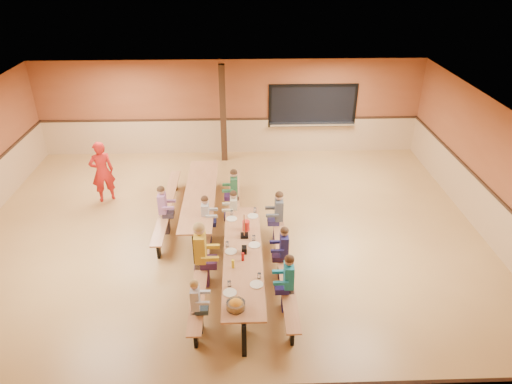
{
  "coord_description": "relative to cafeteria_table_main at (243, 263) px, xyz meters",
  "views": [
    {
      "loc": [
        0.34,
        -8.83,
        6.1
      ],
      "look_at": [
        0.65,
        0.13,
        1.15
      ],
      "focal_mm": 32.0,
      "sensor_mm": 36.0,
      "label": 1
    }
  ],
  "objects": [
    {
      "name": "condiment_mustard",
      "position": [
        -0.19,
        -0.4,
        0.3
      ],
      "size": [
        0.06,
        0.06,
        0.17
      ],
      "primitive_type": "cylinder",
      "color": "yellow",
      "rests_on": "cafeteria_table_main"
    },
    {
      "name": "condiment_ketchup",
      "position": [
        -0.0,
        -0.18,
        0.3
      ],
      "size": [
        0.06,
        0.06,
        0.17
      ],
      "primitive_type": "cylinder",
      "color": "#B2140F",
      "rests_on": "cafeteria_table_main"
    },
    {
      "name": "chip_bowl",
      "position": [
        -0.13,
        -1.47,
        0.29
      ],
      "size": [
        0.32,
        0.32,
        0.15
      ],
      "primitive_type": null,
      "color": "gold",
      "rests_on": "cafeteria_table_main"
    },
    {
      "name": "structural_post",
      "position": [
        -0.53,
        6.04,
        0.97
      ],
      "size": [
        0.18,
        0.18,
        3.0
      ],
      "primitive_type": "cube",
      "color": "black",
      "rests_on": "ground"
    },
    {
      "name": "cafeteria_table_main",
      "position": [
        0.0,
        0.0,
        0.0
      ],
      "size": [
        1.91,
        3.7,
        0.74
      ],
      "color": "#AF6F45",
      "rests_on": "ground"
    },
    {
      "name": "table_paddle",
      "position": [
        0.04,
        0.61,
        0.35
      ],
      "size": [
        0.16,
        0.16,
        0.56
      ],
      "color": "black",
      "rests_on": "cafeteria_table_main"
    },
    {
      "name": "seated_child_green_sec",
      "position": [
        -0.19,
        2.72,
        0.09
      ],
      "size": [
        0.38,
        0.31,
        1.24
      ],
      "primitive_type": null,
      "color": "#2A6239",
      "rests_on": "ground"
    },
    {
      "name": "napkin_dispenser",
      "position": [
        0.03,
        0.07,
        0.28
      ],
      "size": [
        0.1,
        0.14,
        0.13
      ],
      "primitive_type": "cube",
      "color": "black",
      "rests_on": "cafeteria_table_main"
    },
    {
      "name": "punch_pitcher",
      "position": [
        0.08,
        0.86,
        0.32
      ],
      "size": [
        0.16,
        0.16,
        0.22
      ],
      "primitive_type": "cylinder",
      "color": "red",
      "rests_on": "cafeteria_table_main"
    },
    {
      "name": "seated_child_teal_right",
      "position": [
        0.83,
        -0.74,
        0.09
      ],
      "size": [
        0.38,
        0.31,
        1.22
      ],
      "primitive_type": null,
      "color": "teal",
      "rests_on": "ground"
    },
    {
      "name": "kitchen_pass_through",
      "position": [
        2.27,
        6.6,
        0.96
      ],
      "size": [
        2.78,
        0.28,
        1.38
      ],
      "color": "black",
      "rests_on": "ground"
    },
    {
      "name": "standing_woman",
      "position": [
        -3.63,
        3.57,
        0.31
      ],
      "size": [
        0.72,
        0.63,
        1.67
      ],
      "primitive_type": "imported",
      "rotation": [
        0.0,
        0.0,
        3.61
      ],
      "color": "#B51A14",
      "rests_on": "ground"
    },
    {
      "name": "seated_adult_yellow",
      "position": [
        -0.83,
        0.06,
        0.19
      ],
      "size": [
        0.47,
        0.39,
        1.42
      ],
      "primitive_type": null,
      "color": "gold",
      "rests_on": "ground"
    },
    {
      "name": "seated_child_navy_right",
      "position": [
        0.83,
        0.22,
        0.07
      ],
      "size": [
        0.36,
        0.29,
        1.19
      ],
      "primitive_type": null,
      "color": "#211D53",
      "rests_on": "ground"
    },
    {
      "name": "cafeteria_table_second",
      "position": [
        -1.02,
        2.53,
        0.0
      ],
      "size": [
        1.91,
        3.7,
        0.74
      ],
      "color": "#AF6F45",
      "rests_on": "ground"
    },
    {
      "name": "seated_child_grey_left",
      "position": [
        -0.83,
        1.54,
        0.06
      ],
      "size": [
        0.35,
        0.29,
        1.18
      ],
      "primitive_type": null,
      "color": "#B0B0B0",
      "rests_on": "ground"
    },
    {
      "name": "seated_child_purple_sec",
      "position": [
        -1.84,
        1.95,
        0.08
      ],
      "size": [
        0.37,
        0.3,
        1.22
      ],
      "primitive_type": null,
      "color": "#9E6393",
      "rests_on": "ground"
    },
    {
      "name": "room_envelope",
      "position": [
        -0.33,
        1.64,
        0.16
      ],
      "size": [
        12.04,
        10.04,
        3.02
      ],
      "color": "brown",
      "rests_on": "ground"
    },
    {
      "name": "seated_child_white_left",
      "position": [
        -0.83,
        -1.22,
        0.03
      ],
      "size": [
        0.33,
        0.27,
        1.12
      ],
      "primitive_type": null,
      "color": "silver",
      "rests_on": "ground"
    },
    {
      "name": "seated_child_char_right",
      "position": [
        0.83,
        1.55,
        0.1
      ],
      "size": [
        0.39,
        0.32,
        1.25
      ],
      "primitive_type": null,
      "color": "#4C5156",
      "rests_on": "ground"
    },
    {
      "name": "place_settings",
      "position": [
        -0.0,
        -0.0,
        0.27
      ],
      "size": [
        0.65,
        3.3,
        0.11
      ],
      "primitive_type": null,
      "color": "beige",
      "rests_on": "cafeteria_table_main"
    },
    {
      "name": "seated_child_tan_sec",
      "position": [
        -0.19,
        1.78,
        0.05
      ],
      "size": [
        0.35,
        0.28,
        1.16
      ],
      "primitive_type": null,
      "color": "beige",
      "rests_on": "ground"
    },
    {
      "name": "ground",
      "position": [
        -0.33,
        1.64,
        -0.53
      ],
      "size": [
        12.0,
        12.0,
        0.0
      ],
      "primitive_type": "plane",
      "color": "#A1733D",
      "rests_on": "ground"
    }
  ]
}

